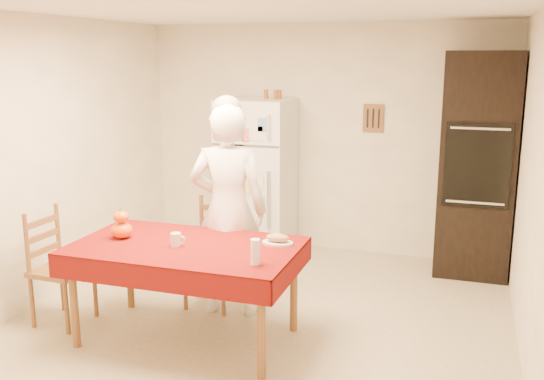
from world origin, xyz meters
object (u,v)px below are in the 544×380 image
at_px(chair_left, 55,262).
at_px(refrigerator, 257,177).
at_px(pumpkin_lower, 122,230).
at_px(wine_glass, 255,252).
at_px(chair_far, 215,248).
at_px(dining_table, 186,254).
at_px(oven_cabinet, 477,165).
at_px(coffee_mug, 176,240).
at_px(bread_plate, 278,243).
at_px(seated_woman, 228,211).

bearing_deg(chair_left, refrigerator, -20.23).
distance_m(refrigerator, pumpkin_lower, 2.22).
xyz_separation_m(refrigerator, wine_glass, (0.86, -2.44, -0.00)).
height_order(chair_far, pumpkin_lower, chair_far).
distance_m(dining_table, chair_far, 0.74).
distance_m(oven_cabinet, chair_left, 4.00).
height_order(chair_left, coffee_mug, chair_left).
bearing_deg(bread_plate, coffee_mug, -158.28).
distance_m(chair_left, pumpkin_lower, 0.69).
xyz_separation_m(pumpkin_lower, wine_glass, (1.19, -0.25, 0.03)).
xyz_separation_m(seated_woman, bread_plate, (0.54, -0.35, -0.12)).
distance_m(oven_cabinet, dining_table, 3.08).
distance_m(refrigerator, wine_glass, 2.59).
bearing_deg(coffee_mug, bread_plate, 21.72).
bearing_deg(chair_far, seated_woman, -33.69).
distance_m(wine_glass, bread_plate, 0.48).
xyz_separation_m(chair_left, pumpkin_lower, (0.61, 0.04, 0.32)).
height_order(refrigerator, bread_plate, refrigerator).
bearing_deg(refrigerator, chair_left, -113.01).
bearing_deg(pumpkin_lower, refrigerator, 81.33).
distance_m(dining_table, wine_glass, 0.71).
xyz_separation_m(chair_far, pumpkin_lower, (-0.47, -0.71, 0.32)).
bearing_deg(pumpkin_lower, dining_table, -0.42).
distance_m(pumpkin_lower, wine_glass, 1.22).
height_order(seated_woman, bread_plate, seated_woman).
height_order(dining_table, wine_glass, wine_glass).
distance_m(oven_cabinet, pumpkin_lower, 3.45).
height_order(chair_far, chair_left, same).
bearing_deg(pumpkin_lower, coffee_mug, -6.06).
bearing_deg(oven_cabinet, chair_left, -144.74).
bearing_deg(wine_glass, chair_far, 126.94).
relative_size(pumpkin_lower, wine_glass, 0.95).
xyz_separation_m(chair_left, bread_plate, (1.82, 0.27, 0.26)).
bearing_deg(seated_woman, bread_plate, 137.84).
xyz_separation_m(chair_far, wine_glass, (0.72, -0.96, 0.34)).
bearing_deg(bread_plate, pumpkin_lower, -169.17).
height_order(refrigerator, pumpkin_lower, refrigerator).
bearing_deg(wine_glass, bread_plate, 89.05).
relative_size(dining_table, pumpkin_lower, 10.13).
bearing_deg(chair_left, chair_far, -52.53).
bearing_deg(chair_far, dining_table, -82.30).
xyz_separation_m(coffee_mug, pumpkin_lower, (-0.49, 0.05, 0.01)).
bearing_deg(oven_cabinet, coffee_mug, -132.77).
height_order(chair_far, coffee_mug, chair_far).
height_order(chair_left, pumpkin_lower, chair_left).
relative_size(oven_cabinet, seated_woman, 1.23).
xyz_separation_m(chair_far, chair_left, (-1.09, -0.75, 0.00)).
bearing_deg(dining_table, coffee_mug, -137.97).
bearing_deg(chair_left, dining_table, -85.35).
height_order(chair_far, seated_woman, seated_woman).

